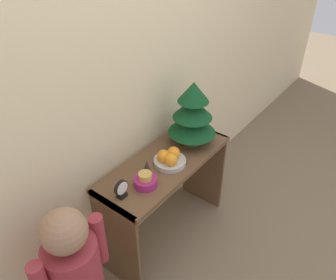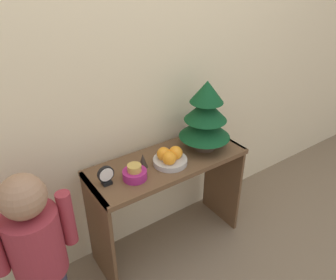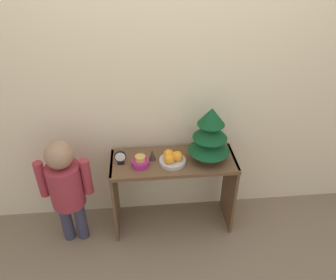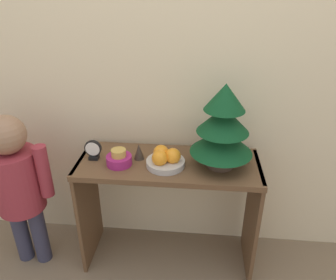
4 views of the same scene
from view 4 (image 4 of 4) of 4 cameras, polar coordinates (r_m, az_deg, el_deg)
back_wall at (r=1.76m, az=0.85°, el=16.37°), size 7.00×0.05×2.50m
console_table at (r=1.83m, az=0.07°, el=-8.28°), size 0.97×0.38×0.68m
mini_tree at (r=1.63m, az=9.53°, el=2.27°), size 0.32×0.32×0.44m
fruit_bowl at (r=1.69m, az=-0.53°, el=-3.29°), size 0.20×0.20×0.10m
singing_bowl at (r=1.72m, az=-8.53°, el=-3.25°), size 0.13×0.13×0.09m
desk_clock at (r=1.79m, az=-12.90°, el=-1.72°), size 0.09×0.04×0.11m
figurine at (r=1.75m, az=-5.09°, el=-1.99°), size 0.05×0.05×0.09m
child_figure at (r=1.97m, az=-24.83°, el=-6.29°), size 0.40×0.25×0.95m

